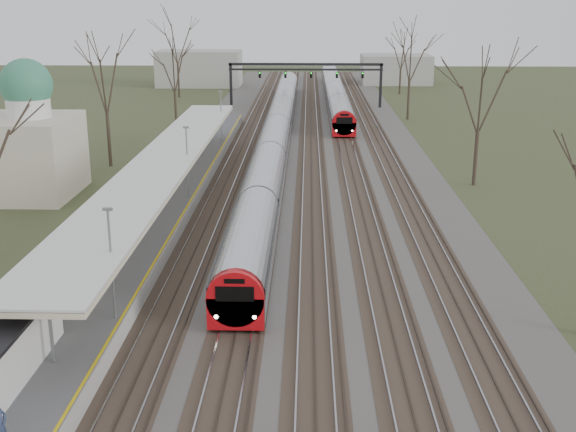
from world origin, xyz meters
The scene contains 9 objects.
track_bed centered at (0.26, 55.00, 0.06)m, with size 24.00×160.00×0.22m.
platform centered at (-9.05, 37.50, 0.50)m, with size 3.50×69.00×1.00m, color #9E9B93.
canopy centered at (-9.05, 32.99, 3.93)m, with size 4.10×50.00×3.11m.
dome_building centered at (-21.71, 38.00, 3.72)m, with size 10.00×8.00×10.30m.
signal_gantry centered at (0.29, 84.99, 4.91)m, with size 21.00×0.59×6.08m.
tree_west_far centered at (-17.00, 48.00, 8.02)m, with size 5.50×5.50×11.33m.
tree_east_far centered at (14.00, 42.00, 7.29)m, with size 5.00×5.00×10.30m.
train_near centered at (-2.50, 59.36, 1.48)m, with size 2.62×90.21×3.05m.
train_far centered at (4.50, 91.47, 1.48)m, with size 2.62×60.21×3.05m.
Camera 1 is at (0.65, -14.64, 14.41)m, focal length 45.00 mm.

